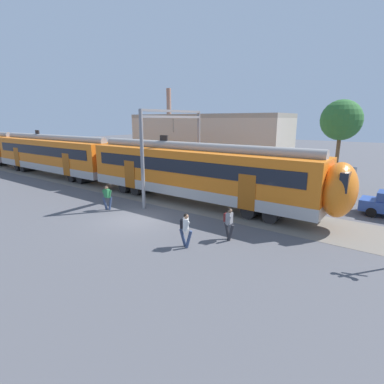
{
  "coord_description": "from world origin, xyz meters",
  "views": [
    {
      "loc": [
        12.91,
        -11.86,
        5.86
      ],
      "look_at": [
        2.51,
        2.3,
        1.6
      ],
      "focal_mm": 28.0,
      "sensor_mm": 36.0,
      "label": 1
    }
  ],
  "objects": [
    {
      "name": "ground_plane",
      "position": [
        0.0,
        0.0,
        0.0
      ],
      "size": [
        160.0,
        160.0,
        0.0
      ],
      "primitive_type": "plane",
      "color": "#515156"
    },
    {
      "name": "track_bed",
      "position": [
        -10.47,
        5.12,
        0.01
      ],
      "size": [
        80.0,
        4.4,
        0.01
      ],
      "primitive_type": "cube",
      "color": "slate",
      "rests_on": "ground"
    },
    {
      "name": "commuter_train",
      "position": [
        -17.28,
        5.12,
        2.25
      ],
      "size": [
        56.65,
        3.07,
        4.73
      ],
      "color": "#B2ADA8",
      "rests_on": "ground"
    },
    {
      "name": "pedestrian_green",
      "position": [
        -2.94,
        0.24,
        0.96
      ],
      "size": [
        0.53,
        0.64,
        1.67
      ],
      "color": "navy",
      "rests_on": "ground"
    },
    {
      "name": "pedestrian_white",
      "position": [
        4.89,
        -1.46,
        0.99
      ],
      "size": [
        0.71,
        0.5,
        1.67
      ],
      "color": "navy",
      "rests_on": "ground"
    },
    {
      "name": "pedestrian_grey",
      "position": [
        6.08,
        0.51,
        0.99
      ],
      "size": [
        0.65,
        0.53,
        1.67
      ],
      "color": "#28282D",
      "rests_on": "ground"
    },
    {
      "name": "catenary_gantry",
      "position": [
        -1.24,
        5.12,
        4.31
      ],
      "size": [
        0.24,
        6.64,
        6.53
      ],
      "color": "gray",
      "rests_on": "ground"
    },
    {
      "name": "background_building",
      "position": [
        -4.55,
        14.44,
        3.21
      ],
      "size": [
        16.86,
        5.0,
        9.2
      ],
      "color": "#B2A899",
      "rests_on": "ground"
    },
    {
      "name": "street_tree_right",
      "position": [
        7.69,
        16.65,
        5.78
      ],
      "size": [
        3.4,
        3.4,
        7.52
      ],
      "color": "brown",
      "rests_on": "ground"
    }
  ]
}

